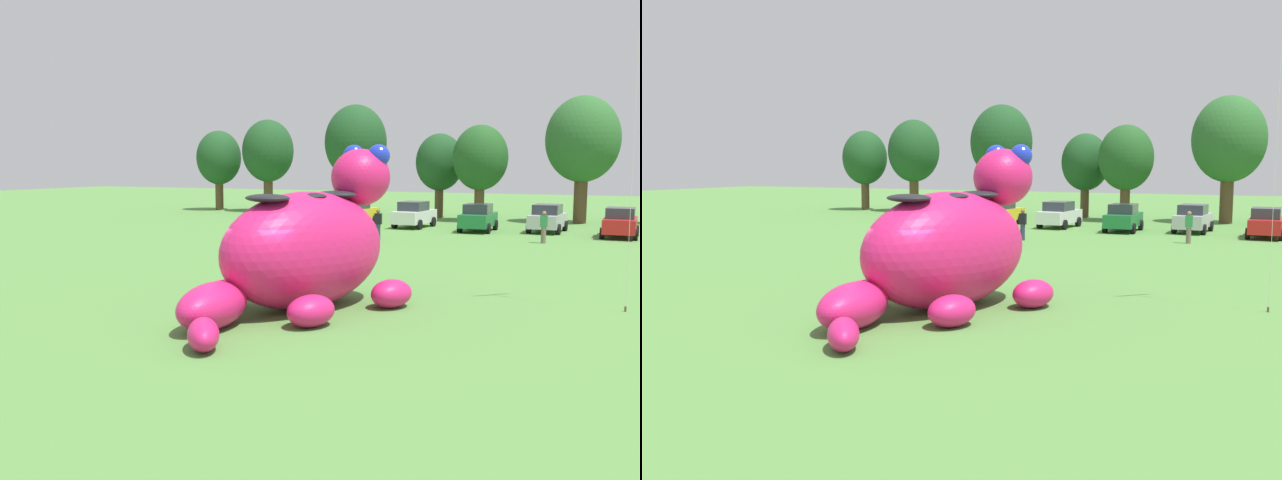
{
  "view_description": "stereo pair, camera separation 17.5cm",
  "coord_description": "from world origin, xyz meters",
  "views": [
    {
      "loc": [
        9.61,
        -16.6,
        4.25
      ],
      "look_at": [
        0.64,
        2.29,
        1.9
      ],
      "focal_mm": 38.71,
      "sensor_mm": 36.0,
      "label": 1
    },
    {
      "loc": [
        9.77,
        -16.52,
        4.25
      ],
      "look_at": [
        0.64,
        2.29,
        1.9
      ],
      "focal_mm": 38.71,
      "sensor_mm": 36.0,
      "label": 2
    }
  ],
  "objects": [
    {
      "name": "tree_mid_left",
      "position": [
        -11.85,
        35.29,
        5.82
      ],
      "size": [
        5.01,
        5.01,
        8.9
      ],
      "color": "brown",
      "rests_on": "ground"
    },
    {
      "name": "car_white",
      "position": [
        -4.21,
        26.94,
        0.86
      ],
      "size": [
        2.14,
        4.2,
        1.72
      ],
      "color": "white",
      "rests_on": "ground"
    },
    {
      "name": "spectator_mid_field",
      "position": [
        4.74,
        21.25,
        0.85
      ],
      "size": [
        0.38,
        0.26,
        1.71
      ],
      "color": "#726656",
      "rests_on": "ground"
    },
    {
      "name": "spectator_by_cars",
      "position": [
        -6.49,
        12.59,
        0.85
      ],
      "size": [
        0.38,
        0.26,
        1.71
      ],
      "color": "#726656",
      "rests_on": "ground"
    },
    {
      "name": "spectator_near_inflatable",
      "position": [
        -3.7,
        18.87,
        0.85
      ],
      "size": [
        0.38,
        0.26,
        1.71
      ],
      "color": "#2D334C",
      "rests_on": "ground"
    },
    {
      "name": "car_silver",
      "position": [
        4.15,
        27.42,
        0.86
      ],
      "size": [
        2.1,
        4.18,
        1.72
      ],
      "color": "#B7BABF",
      "rests_on": "ground"
    },
    {
      "name": "car_green",
      "position": [
        0.18,
        26.15,
        0.86
      ],
      "size": [
        2.02,
        4.14,
        1.72
      ],
      "color": "#1E7238",
      "rests_on": "ground"
    },
    {
      "name": "tree_centre_left",
      "position": [
        -4.96,
        35.57,
        4.24
      ],
      "size": [
        3.65,
        3.65,
        6.49
      ],
      "color": "brown",
      "rests_on": "ground"
    },
    {
      "name": "ground_plane",
      "position": [
        0.0,
        0.0,
        0.0
      ],
      "size": [
        160.0,
        160.0,
        0.0
      ],
      "primitive_type": "plane",
      "color": "#568E42"
    },
    {
      "name": "car_yellow",
      "position": [
        -8.45,
        26.95,
        0.86
      ],
      "size": [
        2.32,
        4.28,
        1.72
      ],
      "color": "yellow",
      "rests_on": "ground"
    },
    {
      "name": "tree_left",
      "position": [
        -20.36,
        35.94,
        5.21
      ],
      "size": [
        4.49,
        4.49,
        7.96
      ],
      "color": "brown",
      "rests_on": "ground"
    },
    {
      "name": "tree_centre",
      "position": [
        -1.39,
        33.46,
        4.56
      ],
      "size": [
        3.92,
        3.92,
        6.96
      ],
      "color": "brown",
      "rests_on": "ground"
    },
    {
      "name": "giant_inflatable_creature",
      "position": [
        0.65,
        1.27,
        1.77
      ],
      "size": [
        5.86,
        9.72,
        4.83
      ],
      "color": "#E01E6B",
      "rests_on": "ground"
    },
    {
      "name": "tree_far_left",
      "position": [
        -25.31,
        35.74,
        4.64
      ],
      "size": [
        4.0,
        4.0,
        7.1
      ],
      "color": "brown",
      "rests_on": "ground"
    },
    {
      "name": "car_red",
      "position": [
        8.29,
        26.01,
        0.86
      ],
      "size": [
        1.97,
        4.11,
        1.72
      ],
      "color": "red",
      "rests_on": "ground"
    },
    {
      "name": "tree_centre_right",
      "position": [
        5.37,
        34.99,
        5.81
      ],
      "size": [
        5.01,
        5.01,
        8.89
      ],
      "color": "brown",
      "rests_on": "ground"
    }
  ]
}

